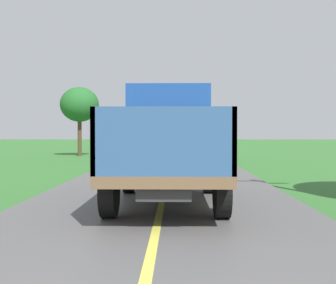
% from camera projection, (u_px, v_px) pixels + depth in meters
% --- Properties ---
extents(banana_truck_near, '(2.38, 5.82, 2.80)m').
position_uv_depth(banana_truck_near, '(167.00, 141.00, 10.53)').
color(banana_truck_near, '#2D2D30').
rests_on(banana_truck_near, road_surface).
extents(banana_truck_far, '(2.38, 5.81, 2.80)m').
position_uv_depth(banana_truck_far, '(176.00, 136.00, 25.53)').
color(banana_truck_far, '#2D2D30').
rests_on(banana_truck_far, road_surface).
extents(roadside_tree_near_left, '(2.72, 2.72, 4.86)m').
position_uv_depth(roadside_tree_near_left, '(80.00, 105.00, 30.81)').
color(roadside_tree_near_left, '#4C3823').
rests_on(roadside_tree_near_left, ground).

